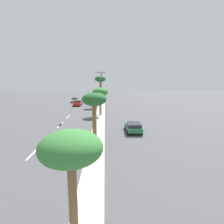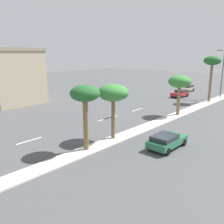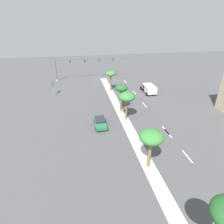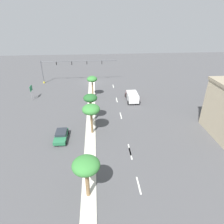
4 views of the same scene
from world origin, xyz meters
The scene contains 15 objects.
ground_plane centered at (0.00, 37.07, 0.00)m, with size 160.00×160.00×0.00m, color #4C4C4F.
lane_stripe_right centered at (-6.27, 4.00, 0.01)m, with size 0.20×2.80×0.01m, color silver.
lane_stripe_rear centered at (-6.27, 13.74, 0.01)m, with size 0.20×2.80×0.01m, color silver.
lane_stripe_mid centered at (-6.27, 21.84, 0.01)m, with size 0.20×2.80×0.01m, color silver.
lane_stripe_outboard centered at (-6.27, 33.10, 0.01)m, with size 0.20×2.80×0.01m, color silver.
lane_stripe_far centered at (-6.27, 34.03, 0.01)m, with size 0.20×2.80×0.01m, color silver.
lane_stripe_inboard centered at (-6.27, 40.22, 0.01)m, with size 0.20×2.80×0.01m, color silver.
traffic_signal_gantry centered at (7.75, -0.44, 4.85)m, with size 22.39×0.53×6.85m.
directional_road_sign centered at (14.53, 11.47, 2.57)m, with size 0.10×1.75×3.52m.
palm_tree_leading centered at (-0.36, 11.26, 4.57)m, with size 2.54×2.54×5.30m.
palm_tree_left centered at (-0.17, 23.98, 4.96)m, with size 2.61×2.61×5.80m.
palm_tree_near centered at (-0.33, 27.81, 4.69)m, with size 3.06×3.06×5.51m.
palm_tree_center centered at (0.06, 41.17, 4.64)m, with size 3.12×3.12×5.50m.
sedan_green_near centered at (4.95, 29.27, 0.73)m, with size 2.13×4.34×1.34m.
box_truck centered at (-9.91, 14.58, 1.23)m, with size 2.69×5.80×2.16m.
Camera 4 is at (-1.44, 57.18, 19.69)m, focal length 30.99 mm.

